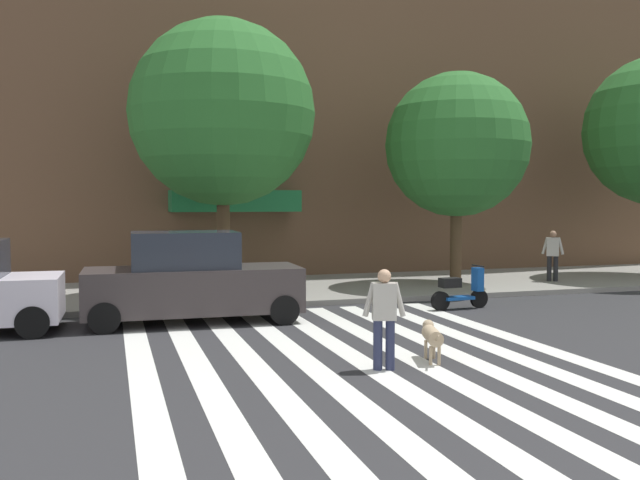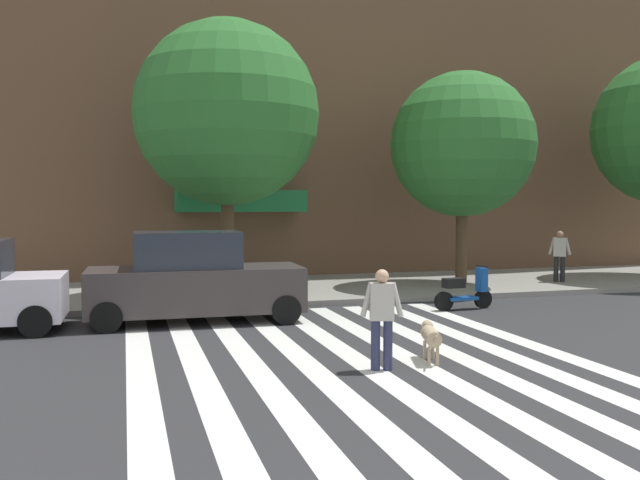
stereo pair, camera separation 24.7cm
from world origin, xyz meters
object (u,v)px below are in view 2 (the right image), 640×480
at_px(parked_car_behind_first, 194,280).
at_px(parked_scooter, 464,291).
at_px(street_tree_middle, 463,145).
at_px(dog_on_leash, 431,336).
at_px(pedestrian_dog_walker, 382,313).
at_px(street_tree_nearest, 227,114).
at_px(pedestrian_bystander, 560,253).

bearing_deg(parked_car_behind_first, parked_scooter, -0.89).
bearing_deg(street_tree_middle, dog_on_leash, -120.91).
relative_size(parked_scooter, pedestrian_dog_walker, 1.00).
bearing_deg(dog_on_leash, parked_scooter, 56.37).
bearing_deg(street_tree_nearest, pedestrian_bystander, -0.04).
distance_m(parked_scooter, street_tree_middle, 5.64).
distance_m(pedestrian_dog_walker, dog_on_leash, 1.17).
distance_m(parked_scooter, pedestrian_dog_walker, 6.71).
relative_size(street_tree_middle, pedestrian_bystander, 3.99).
bearing_deg(parked_scooter, pedestrian_dog_walker, -129.38).
bearing_deg(street_tree_middle, parked_scooter, -116.92).
bearing_deg(pedestrian_dog_walker, pedestrian_bystander, 42.13).
xyz_separation_m(street_tree_middle, pedestrian_dog_walker, (-6.05, -8.72, -3.54)).
bearing_deg(pedestrian_bystander, parked_scooter, -147.00).
bearing_deg(pedestrian_dog_walker, parked_scooter, 50.62).
distance_m(street_tree_nearest, pedestrian_dog_walker, 9.63).
xyz_separation_m(parked_scooter, pedestrian_dog_walker, (-4.25, -5.17, 0.45)).
relative_size(street_tree_nearest, street_tree_middle, 1.15).
distance_m(parked_car_behind_first, street_tree_nearest, 5.47).
distance_m(street_tree_middle, dog_on_leash, 10.59).
relative_size(parked_car_behind_first, dog_on_leash, 4.48).
bearing_deg(street_tree_nearest, parked_scooter, -31.95).
height_order(parked_scooter, pedestrian_dog_walker, pedestrian_dog_walker).
height_order(parked_car_behind_first, street_tree_middle, street_tree_middle).
height_order(parked_scooter, pedestrian_bystander, pedestrian_bystander).
height_order(street_tree_nearest, pedestrian_bystander, street_tree_nearest).
bearing_deg(street_tree_middle, pedestrian_dog_walker, -124.74).
xyz_separation_m(parked_car_behind_first, dog_on_leash, (3.49, -4.96, -0.52)).
bearing_deg(dog_on_leash, street_tree_middle, 59.09).
bearing_deg(parked_scooter, dog_on_leash, -123.63).
bearing_deg(parked_scooter, pedestrian_bystander, 33.00).
bearing_deg(pedestrian_bystander, street_tree_middle, 177.47).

